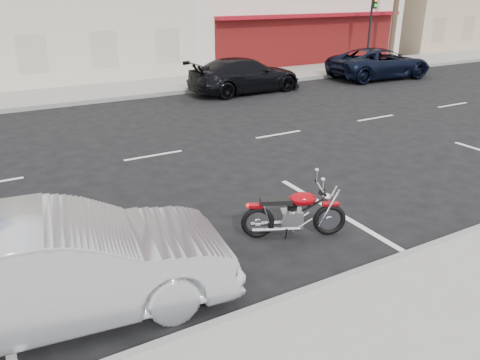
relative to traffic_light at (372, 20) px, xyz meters
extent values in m
plane|color=black|center=(-13.50, -8.33, -2.56)|extent=(120.00, 120.00, 0.00)
cube|color=gray|center=(-18.50, 0.37, -2.48)|extent=(80.00, 3.40, 0.15)
cube|color=gray|center=(-18.50, -1.33, -2.48)|extent=(80.00, 0.12, 0.16)
cylinder|color=black|center=(0.00, 0.07, -0.81)|extent=(0.12, 0.12, 3.20)
cube|color=black|center=(0.00, -0.08, 0.99)|extent=(0.26, 0.18, 0.80)
cylinder|color=beige|center=(-1.50, 0.17, -2.11)|extent=(0.20, 0.20, 0.60)
sphere|color=beige|center=(-1.50, 0.17, -1.79)|extent=(0.20, 0.20, 0.20)
torus|color=black|center=(-13.62, -14.29, -2.27)|extent=(0.58, 0.34, 0.59)
torus|color=black|center=(-14.79, -13.75, -2.27)|extent=(0.58, 0.34, 0.59)
cube|color=#9C050D|center=(-13.62, -14.29, -1.96)|extent=(0.32, 0.23, 0.04)
cube|color=#9C050D|center=(-14.82, -13.74, -1.95)|extent=(0.30, 0.24, 0.05)
cube|color=gray|center=(-14.24, -14.00, -2.22)|extent=(0.45, 0.40, 0.30)
ellipsoid|color=#9C050D|center=(-14.08, -14.08, -1.85)|extent=(0.58, 0.48, 0.24)
cube|color=black|center=(-14.50, -13.88, -1.87)|extent=(0.60, 0.44, 0.08)
cylinder|color=silver|center=(-13.80, -14.20, -1.64)|extent=(0.29, 0.58, 0.03)
sphere|color=silver|center=(-13.69, -14.26, -1.83)|extent=(0.15, 0.15, 0.15)
cylinder|color=silver|center=(-14.56, -14.00, -2.36)|extent=(0.79, 0.42, 0.07)
cylinder|color=silver|center=(-14.45, -13.77, -2.36)|extent=(0.79, 0.42, 0.07)
cylinder|color=silver|center=(-13.66, -14.27, -2.01)|extent=(0.33, 0.18, 0.70)
cylinder|color=black|center=(-14.06, -14.09, -2.07)|extent=(0.67, 0.34, 0.44)
imported|color=#A5A7AD|center=(-18.75, -14.05, -1.80)|extent=(4.74, 2.14, 1.51)
imported|color=black|center=(-1.74, -2.62, -1.83)|extent=(5.42, 2.80, 1.46)
imported|color=black|center=(-9.24, -2.35, -1.83)|extent=(5.09, 2.26, 1.45)
camera|label=1|loc=(-19.26, -19.71, 1.54)|focal=35.00mm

